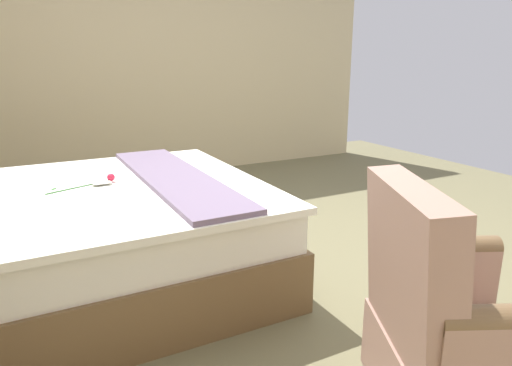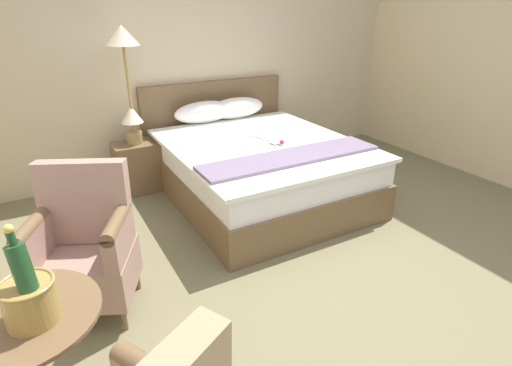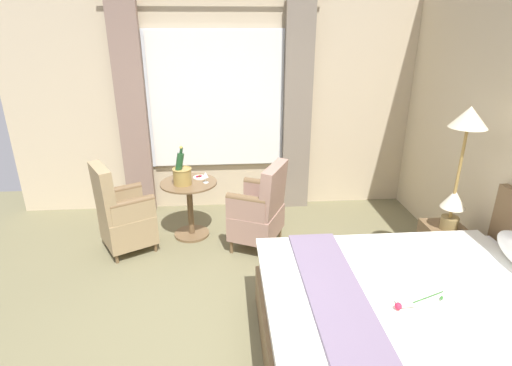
{
  "view_description": "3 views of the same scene",
  "coord_description": "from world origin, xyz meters",
  "px_view_note": "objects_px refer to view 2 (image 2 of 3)",
  "views": [
    {
      "loc": [
        -2.53,
        1.68,
        1.38
      ],
      "look_at": [
        -0.68,
        0.71,
        0.81
      ],
      "focal_mm": 32.0,
      "sensor_mm": 36.0,
      "label": 1
    },
    {
      "loc": [
        -1.72,
        -1.97,
        1.89
      ],
      "look_at": [
        -0.53,
        0.15,
        0.81
      ],
      "focal_mm": 28.0,
      "sensor_mm": 36.0,
      "label": 2
    },
    {
      "loc": [
        2.41,
        0.1,
        2.36
      ],
      "look_at": [
        -1.14,
        0.39,
        0.97
      ],
      "focal_mm": 28.0,
      "sensor_mm": 36.0,
      "label": 3
    }
  ],
  "objects_px": {
    "bedside_lamp": "(132,121)",
    "floor_lamp_brass": "(125,57)",
    "bed": "(256,165)",
    "nightstand": "(138,167)",
    "side_table_round": "(35,364)",
    "champagne_bucket": "(29,296)",
    "wine_glass_near_bucket": "(23,271)",
    "armchair_by_window": "(85,248)"
  },
  "relations": [
    {
      "from": "bedside_lamp",
      "to": "floor_lamp_brass",
      "type": "xyz_separation_m",
      "value": [
        0.0,
        -0.01,
        0.64
      ]
    },
    {
      "from": "bed",
      "to": "floor_lamp_brass",
      "type": "relative_size",
      "value": 1.3
    },
    {
      "from": "bedside_lamp",
      "to": "floor_lamp_brass",
      "type": "relative_size",
      "value": 0.23
    },
    {
      "from": "nightstand",
      "to": "bedside_lamp",
      "type": "xyz_separation_m",
      "value": [
        -0.0,
        -0.0,
        0.52
      ]
    },
    {
      "from": "bedside_lamp",
      "to": "nightstand",
      "type": "bearing_deg",
      "value": 0.0
    },
    {
      "from": "floor_lamp_brass",
      "to": "champagne_bucket",
      "type": "xyz_separation_m",
      "value": [
        -1.04,
        -2.62,
        -0.62
      ]
    },
    {
      "from": "champagne_bucket",
      "to": "bed",
      "type": "bearing_deg",
      "value": 41.96
    },
    {
      "from": "bed",
      "to": "side_table_round",
      "type": "bearing_deg",
      "value": -139.76
    },
    {
      "from": "armchair_by_window",
      "to": "side_table_round",
      "type": "bearing_deg",
      "value": -112.2
    },
    {
      "from": "bedside_lamp",
      "to": "floor_lamp_brass",
      "type": "distance_m",
      "value": 0.64
    },
    {
      "from": "bedside_lamp",
      "to": "wine_glass_near_bucket",
      "type": "distance_m",
      "value": 2.59
    },
    {
      "from": "floor_lamp_brass",
      "to": "champagne_bucket",
      "type": "height_order",
      "value": "floor_lamp_brass"
    },
    {
      "from": "nightstand",
      "to": "side_table_round",
      "type": "relative_size",
      "value": 0.8
    },
    {
      "from": "bedside_lamp",
      "to": "armchair_by_window",
      "type": "xyz_separation_m",
      "value": [
        -0.76,
        -1.75,
        -0.34
      ]
    },
    {
      "from": "floor_lamp_brass",
      "to": "wine_glass_near_bucket",
      "type": "distance_m",
      "value": 2.66
    },
    {
      "from": "bed",
      "to": "nightstand",
      "type": "bearing_deg",
      "value": 145.92
    },
    {
      "from": "bed",
      "to": "bedside_lamp",
      "type": "height_order",
      "value": "bed"
    },
    {
      "from": "side_table_round",
      "to": "champagne_bucket",
      "type": "xyz_separation_m",
      "value": [
        0.06,
        -0.06,
        0.41
      ]
    },
    {
      "from": "floor_lamp_brass",
      "to": "side_table_round",
      "type": "distance_m",
      "value": 2.96
    },
    {
      "from": "floor_lamp_brass",
      "to": "wine_glass_near_bucket",
      "type": "height_order",
      "value": "floor_lamp_brass"
    },
    {
      "from": "nightstand",
      "to": "armchair_by_window",
      "type": "height_order",
      "value": "armchair_by_window"
    },
    {
      "from": "side_table_round",
      "to": "armchair_by_window",
      "type": "height_order",
      "value": "armchair_by_window"
    },
    {
      "from": "champagne_bucket",
      "to": "wine_glass_near_bucket",
      "type": "relative_size",
      "value": 3.47
    },
    {
      "from": "side_table_round",
      "to": "wine_glass_near_bucket",
      "type": "bearing_deg",
      "value": 80.45
    },
    {
      "from": "wine_glass_near_bucket",
      "to": "bedside_lamp",
      "type": "bearing_deg",
      "value": 65.85
    },
    {
      "from": "bed",
      "to": "champagne_bucket",
      "type": "xyz_separation_m",
      "value": [
        -2.11,
        -1.9,
        0.47
      ]
    },
    {
      "from": "bedside_lamp",
      "to": "champagne_bucket",
      "type": "bearing_deg",
      "value": -111.53
    },
    {
      "from": "armchair_by_window",
      "to": "wine_glass_near_bucket",
      "type": "bearing_deg",
      "value": -115.98
    },
    {
      "from": "side_table_round",
      "to": "champagne_bucket",
      "type": "distance_m",
      "value": 0.42
    },
    {
      "from": "nightstand",
      "to": "bedside_lamp",
      "type": "relative_size",
      "value": 1.37
    },
    {
      "from": "bedside_lamp",
      "to": "wine_glass_near_bucket",
      "type": "xyz_separation_m",
      "value": [
        -1.06,
        -2.36,
        -0.01
      ]
    },
    {
      "from": "nightstand",
      "to": "wine_glass_near_bucket",
      "type": "xyz_separation_m",
      "value": [
        -1.06,
        -2.36,
        0.5
      ]
    },
    {
      "from": "champagne_bucket",
      "to": "wine_glass_near_bucket",
      "type": "bearing_deg",
      "value": 94.94
    },
    {
      "from": "bedside_lamp",
      "to": "armchair_by_window",
      "type": "height_order",
      "value": "armchair_by_window"
    },
    {
      "from": "bedside_lamp",
      "to": "bed",
      "type": "bearing_deg",
      "value": -34.08
    },
    {
      "from": "floor_lamp_brass",
      "to": "bed",
      "type": "bearing_deg",
      "value": -33.93
    },
    {
      "from": "armchair_by_window",
      "to": "nightstand",
      "type": "bearing_deg",
      "value": 66.49
    },
    {
      "from": "bed",
      "to": "armchair_by_window",
      "type": "bearing_deg",
      "value": -150.83
    },
    {
      "from": "side_table_round",
      "to": "champagne_bucket",
      "type": "relative_size",
      "value": 1.52
    },
    {
      "from": "bed",
      "to": "floor_lamp_brass",
      "type": "xyz_separation_m",
      "value": [
        -1.07,
        0.72,
        1.09
      ]
    },
    {
      "from": "nightstand",
      "to": "wine_glass_near_bucket",
      "type": "relative_size",
      "value": 4.21
    },
    {
      "from": "bed",
      "to": "side_table_round",
      "type": "xyz_separation_m",
      "value": [
        -2.17,
        -1.83,
        0.07
      ]
    }
  ]
}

